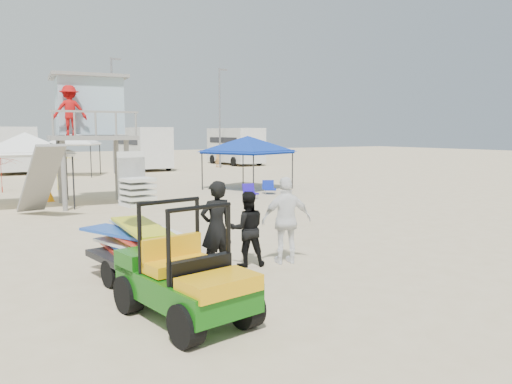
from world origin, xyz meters
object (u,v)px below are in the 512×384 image
utility_cart (184,267)px  man_left (216,228)px  canopy_blue (248,139)px  surf_trailer (138,236)px  lifeguard_tower (87,111)px

utility_cart → man_left: bearing=53.2°
man_left → utility_cart: bearing=51.5°
man_left → canopy_blue: canopy_blue is taller
surf_trailer → canopy_blue: size_ratio=0.58×
surf_trailer → canopy_blue: 16.02m
canopy_blue → man_left: bearing=-121.8°
lifeguard_tower → canopy_blue: 8.36m
man_left → canopy_blue: 15.41m
surf_trailer → canopy_blue: canopy_blue is taller
utility_cart → canopy_blue: size_ratio=0.57×
lifeguard_tower → canopy_blue: (8.12, 1.64, -1.14)m
lifeguard_tower → canopy_blue: lifeguard_tower is taller
utility_cart → man_left: man_left is taller
lifeguard_tower → man_left: bearing=-89.7°
surf_trailer → lifeguard_tower: bearing=82.5°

